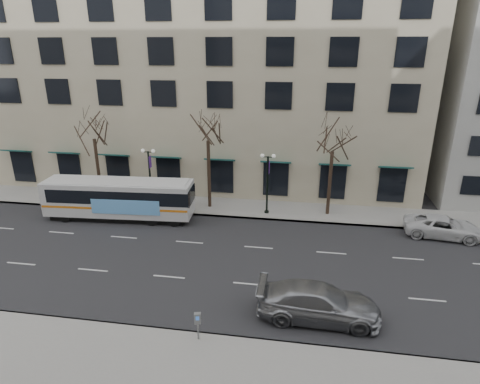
% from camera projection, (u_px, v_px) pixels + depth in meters
% --- Properties ---
extents(ground, '(160.00, 160.00, 0.00)m').
position_uv_depth(ground, '(180.00, 258.00, 26.67)').
color(ground, black).
rests_on(ground, ground).
extents(sidewalk_far, '(80.00, 4.00, 0.15)m').
position_uv_depth(sidewalk_far, '(267.00, 210.00, 34.24)').
color(sidewalk_far, gray).
rests_on(sidewalk_far, ground).
extents(building_hotel, '(40.00, 20.00, 24.00)m').
position_uv_depth(building_hotel, '(215.00, 58.00, 42.22)').
color(building_hotel, tan).
rests_on(building_hotel, ground).
extents(tree_far_left, '(3.60, 3.60, 8.34)m').
position_uv_depth(tree_far_left, '(93.00, 128.00, 33.95)').
color(tree_far_left, black).
rests_on(tree_far_left, ground).
extents(tree_far_mid, '(3.60, 3.60, 8.55)m').
position_uv_depth(tree_far_mid, '(208.00, 129.00, 32.41)').
color(tree_far_mid, black).
rests_on(tree_far_mid, ground).
extents(tree_far_right, '(3.60, 3.60, 8.06)m').
position_uv_depth(tree_far_right, '(333.00, 139.00, 31.11)').
color(tree_far_right, black).
rests_on(tree_far_right, ground).
extents(lamp_post_left, '(1.22, 0.45, 5.21)m').
position_uv_depth(lamp_post_left, '(150.00, 175.00, 33.97)').
color(lamp_post_left, black).
rests_on(lamp_post_left, ground).
extents(lamp_post_right, '(1.22, 0.45, 5.21)m').
position_uv_depth(lamp_post_right, '(267.00, 181.00, 32.50)').
color(lamp_post_right, black).
rests_on(lamp_post_right, ground).
extents(city_bus, '(12.04, 3.35, 3.23)m').
position_uv_depth(city_bus, '(120.00, 198.00, 32.19)').
color(city_bus, silver).
rests_on(city_bus, ground).
extents(silver_car, '(6.36, 2.65, 1.84)m').
position_uv_depth(silver_car, '(319.00, 302.00, 20.61)').
color(silver_car, '#97999E').
rests_on(silver_car, ground).
extents(white_pickup, '(5.72, 3.13, 1.52)m').
position_uv_depth(white_pickup, '(443.00, 227.00, 29.47)').
color(white_pickup, silver).
rests_on(white_pickup, ground).
extents(pay_station, '(0.35, 0.26, 1.46)m').
position_uv_depth(pay_station, '(198.00, 321.00, 18.83)').
color(pay_station, slate).
rests_on(pay_station, sidewalk_near).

